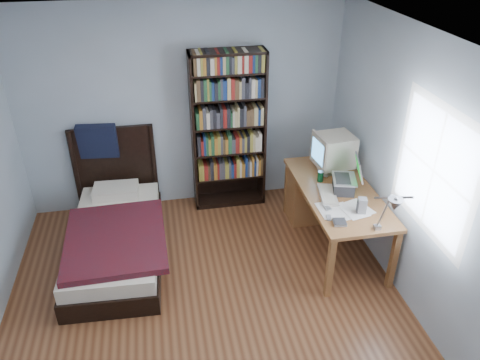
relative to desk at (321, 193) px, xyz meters
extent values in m
plane|color=#5C311B|center=(-1.50, -1.25, -0.42)|extent=(4.20, 4.20, 0.00)
plane|color=white|center=(-1.50, -1.25, 2.08)|extent=(4.20, 4.20, 0.00)
cube|color=#96A6B0|center=(-1.50, 0.85, 0.83)|extent=(3.80, 0.04, 2.50)
cube|color=#96A6B0|center=(0.40, -1.25, 0.83)|extent=(0.04, 4.20, 2.50)
cube|color=white|center=(0.38, -1.40, 1.03)|extent=(0.01, 1.14, 1.14)
cube|color=white|center=(0.38, -1.40, 1.03)|extent=(0.01, 1.00, 1.00)
cube|color=brown|center=(0.00, -0.44, 0.29)|extent=(0.75, 1.60, 0.04)
cube|color=brown|center=(-0.32, -1.19, -0.07)|extent=(0.06, 0.06, 0.69)
cube|color=brown|center=(0.32, -1.19, -0.07)|extent=(0.06, 0.06, 0.69)
cube|color=brown|center=(-0.32, 0.31, -0.07)|extent=(0.06, 0.06, 0.69)
cube|color=brown|center=(0.32, 0.31, -0.07)|extent=(0.06, 0.06, 0.69)
cube|color=brown|center=(0.00, 0.14, -0.07)|extent=(0.69, 0.40, 0.68)
cube|color=beige|center=(0.06, -0.04, 0.33)|extent=(0.26, 0.23, 0.03)
cylinder|color=beige|center=(0.06, -0.04, 0.37)|extent=(0.09, 0.09, 0.06)
cube|color=beige|center=(0.09, -0.04, 0.58)|extent=(0.41, 0.39, 0.35)
cube|color=#B9AE9A|center=(-0.10, -0.04, 0.58)|extent=(0.07, 0.37, 0.37)
cube|color=#46A8FE|center=(-0.11, -0.04, 0.58)|extent=(0.04, 0.28, 0.24)
cube|color=#2D2D30|center=(0.04, -0.48, 0.38)|extent=(0.27, 0.29, 0.14)
cube|color=#B8B8BC|center=(0.04, -0.48, 0.47)|extent=(0.31, 0.36, 0.02)
cube|color=#2D2D30|center=(0.02, -0.48, 0.48)|extent=(0.21, 0.28, 0.00)
cube|color=#B8B8BC|center=(0.19, -0.48, 0.58)|extent=(0.16, 0.32, 0.22)
cube|color=#0CBF26|center=(0.17, -0.48, 0.58)|extent=(0.12, 0.26, 0.17)
cube|color=#99999E|center=(0.10, -1.17, 0.33)|extent=(0.06, 0.05, 0.04)
cylinder|color=#99999E|center=(0.10, -1.24, 0.56)|extent=(0.02, 0.15, 0.41)
cylinder|color=#99999E|center=(0.03, -1.46, 0.85)|extent=(0.17, 0.34, 0.20)
cone|color=#99999E|center=(-0.05, -1.62, 0.89)|extent=(0.13, 0.13, 0.11)
cube|color=#B9AE9A|center=(-0.15, -0.54, 0.33)|extent=(0.24, 0.44, 0.04)
cube|color=gray|center=(0.06, -0.89, 0.40)|extent=(0.10, 0.10, 0.16)
cylinder|color=#073717|center=(-0.13, -0.23, 0.37)|extent=(0.06, 0.06, 0.12)
ellipsoid|color=silver|center=(-0.03, -0.13, 0.33)|extent=(0.07, 0.12, 0.04)
cube|color=#B8B8BC|center=(-0.24, -0.76, 0.33)|extent=(0.06, 0.11, 0.02)
cube|color=gray|center=(-0.28, -0.93, 0.32)|extent=(0.06, 0.09, 0.02)
cube|color=gray|center=(-0.21, -1.02, 0.33)|extent=(0.14, 0.14, 0.02)
cube|color=black|center=(-1.41, 0.69, 0.56)|extent=(0.03, 0.30, 1.96)
cube|color=black|center=(-0.56, 0.69, 0.56)|extent=(0.03, 0.30, 1.96)
cube|color=black|center=(-0.99, 0.69, 1.53)|extent=(0.88, 0.30, 0.03)
cube|color=black|center=(-0.99, 0.69, -0.39)|extent=(0.88, 0.30, 0.06)
cube|color=black|center=(-0.99, 0.83, 0.56)|extent=(0.88, 0.02, 1.96)
cube|color=olive|center=(-0.99, 0.67, 0.59)|extent=(0.80, 0.22, 1.76)
cube|color=black|center=(-2.37, -0.20, -0.31)|extent=(1.02, 1.90, 0.22)
cube|color=silver|center=(-2.37, -0.20, -0.12)|extent=(0.98, 1.84, 0.16)
cube|color=maroon|center=(-2.34, -0.44, -0.01)|extent=(1.01, 1.23, 0.07)
cube|color=silver|center=(-2.37, 0.48, 0.01)|extent=(0.53, 0.35, 0.12)
cube|color=black|center=(-2.37, 0.81, 0.13)|extent=(0.99, 0.05, 1.10)
cylinder|color=black|center=(-2.83, 0.79, 0.13)|extent=(0.06, 0.06, 1.10)
cylinder|color=black|center=(-1.90, 0.79, 0.13)|extent=(0.06, 0.06, 1.10)
cube|color=black|center=(-2.52, 0.78, 0.53)|extent=(0.46, 0.20, 0.43)
camera|label=1|loc=(-1.81, -4.39, 2.90)|focal=35.00mm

